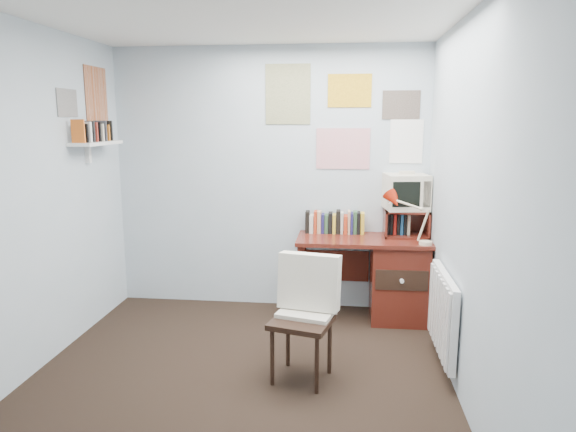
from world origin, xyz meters
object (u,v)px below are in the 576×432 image
(wall_shelf, at_px, (96,143))
(tv_riser, at_px, (406,223))
(crt_tv, at_px, (406,190))
(desk_chair, at_px, (302,322))
(desk, at_px, (392,276))
(radiator, at_px, (443,313))
(desk_lamp, at_px, (427,222))

(wall_shelf, bearing_deg, tv_riser, 10.32)
(crt_tv, distance_m, wall_shelf, 2.76)
(desk_chair, bearing_deg, desk, 73.78)
(tv_riser, xyz_separation_m, wall_shelf, (-2.69, -0.49, 0.74))
(tv_riser, xyz_separation_m, crt_tv, (-0.01, 0.02, 0.30))
(desk, relative_size, tv_riser, 3.00)
(tv_riser, height_order, wall_shelf, wall_shelf)
(desk, height_order, crt_tv, crt_tv)
(desk_chair, xyz_separation_m, tv_riser, (0.85, 1.33, 0.46))
(desk, bearing_deg, wall_shelf, -171.60)
(desk, distance_m, crt_tv, 0.80)
(crt_tv, bearing_deg, tv_riser, -73.70)
(tv_riser, xyz_separation_m, radiator, (0.17, -1.04, -0.47))
(desk, bearing_deg, radiator, -72.76)
(crt_tv, relative_size, radiator, 0.46)
(desk, height_order, desk_lamp, desk_lamp)
(desk_chair, height_order, wall_shelf, wall_shelf)
(tv_riser, relative_size, wall_shelf, 0.65)
(desk, bearing_deg, desk_chair, -120.80)
(desk, height_order, tv_riser, tv_riser)
(radiator, bearing_deg, desk_lamp, 92.76)
(desk, distance_m, desk_lamp, 0.64)
(desk, distance_m, tv_riser, 0.51)
(desk, relative_size, desk_lamp, 2.96)
(desk, xyz_separation_m, wall_shelf, (-2.57, -0.38, 1.21))
(desk, bearing_deg, desk_lamp, -38.45)
(crt_tv, height_order, wall_shelf, wall_shelf)
(tv_riser, height_order, crt_tv, crt_tv)
(desk_chair, distance_m, desk_lamp, 1.52)
(desk, xyz_separation_m, desk_chair, (-0.73, -1.22, 0.02))
(crt_tv, bearing_deg, desk, -138.84)
(desk_chair, bearing_deg, radiator, 30.67)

